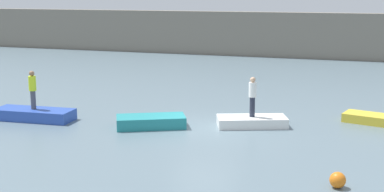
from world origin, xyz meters
name	(u,v)px	position (x,y,z in m)	size (l,w,h in m)	color
ground_plane	(205,129)	(0.00, 0.00, 0.00)	(120.00, 120.00, 0.00)	slate
embankment_wall	(295,35)	(0.00, 25.02, 1.90)	(80.00, 1.20, 3.79)	gray
rowboat_blue	(34,114)	(-7.54, -0.97, 0.24)	(3.50, 1.25, 0.49)	#2B4CAD
rowboat_teal	(151,122)	(-2.19, -0.49, 0.24)	(2.82, 1.27, 0.48)	teal
rowboat_white	(252,122)	(1.75, 1.01, 0.21)	(2.86, 1.24, 0.41)	white
rowboat_yellow	(380,120)	(6.83, 3.15, 0.19)	(3.02, 1.12, 0.38)	gold
person_white_shirt	(253,95)	(1.75, 1.01, 1.34)	(0.32, 0.32, 1.68)	#232838
person_hiviz_shirt	(33,88)	(-7.54, -0.97, 1.43)	(0.32, 0.32, 1.69)	#4C4C56
mooring_buoy	(338,180)	(5.64, -5.15, 0.24)	(0.47, 0.47, 0.47)	orange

